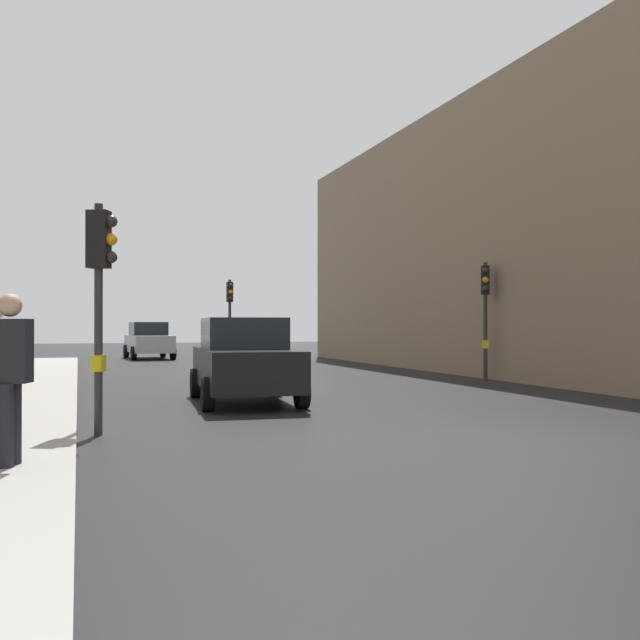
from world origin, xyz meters
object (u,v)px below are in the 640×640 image
at_px(car_silver_hatchback, 149,340).
at_px(traffic_light_mid_street, 485,299).
at_px(car_yellow_taxi, 241,339).
at_px(traffic_light_near_right, 100,275).
at_px(pedestrian_in_dark_coat, 10,371).
at_px(car_dark_suv, 245,360).
at_px(traffic_light_far_median, 230,306).

bearing_deg(car_silver_hatchback, traffic_light_mid_street, -65.08).
bearing_deg(traffic_light_mid_street, car_yellow_taxi, 98.91).
relative_size(traffic_light_near_right, pedestrian_in_dark_coat, 1.91).
distance_m(traffic_light_near_right, car_dark_suv, 5.08).
xyz_separation_m(traffic_light_mid_street, car_yellow_taxi, (-3.06, 19.54, -1.50)).
xyz_separation_m(traffic_light_far_median, traffic_light_mid_street, (5.24, -11.52, -0.05)).
bearing_deg(traffic_light_far_median, traffic_light_mid_street, -65.55).
bearing_deg(car_dark_suv, pedestrian_in_dark_coat, -120.24).
bearing_deg(car_yellow_taxi, traffic_light_near_right, -106.24).
relative_size(car_yellow_taxi, pedestrian_in_dark_coat, 2.37).
relative_size(car_dark_suv, pedestrian_in_dark_coat, 2.44).
relative_size(traffic_light_near_right, car_silver_hatchback, 0.78).
xyz_separation_m(car_dark_suv, car_silver_hatchback, (-0.06, 21.05, 0.00)).
bearing_deg(car_dark_suv, traffic_light_far_median, 79.85).
bearing_deg(car_yellow_taxi, pedestrian_in_dark_coat, -106.43).
height_order(traffic_light_near_right, car_yellow_taxi, traffic_light_near_right).
bearing_deg(traffic_light_mid_street, traffic_light_far_median, 114.45).
bearing_deg(traffic_light_near_right, car_silver_hatchback, 83.29).
height_order(traffic_light_mid_street, car_silver_hatchback, traffic_light_mid_street).
distance_m(traffic_light_near_right, pedestrian_in_dark_coat, 3.33).
height_order(traffic_light_far_median, pedestrian_in_dark_coat, traffic_light_far_median).
bearing_deg(car_dark_suv, car_silver_hatchback, 90.17).
distance_m(traffic_light_far_median, car_dark_suv, 15.59).
height_order(traffic_light_near_right, car_dark_suv, traffic_light_near_right).
relative_size(traffic_light_mid_street, pedestrian_in_dark_coat, 1.94).
xyz_separation_m(car_dark_suv, car_yellow_taxi, (4.91, 23.29, 0.00)).
bearing_deg(traffic_light_near_right, car_dark_suv, 52.07).
height_order(traffic_light_far_median, car_yellow_taxi, traffic_light_far_median).
relative_size(car_dark_suv, car_yellow_taxi, 1.03).
distance_m(traffic_light_far_median, pedestrian_in_dark_coat, 23.09).
bearing_deg(car_silver_hatchback, pedestrian_in_dark_coat, -97.97).
distance_m(car_silver_hatchback, pedestrian_in_dark_coat, 28.11).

